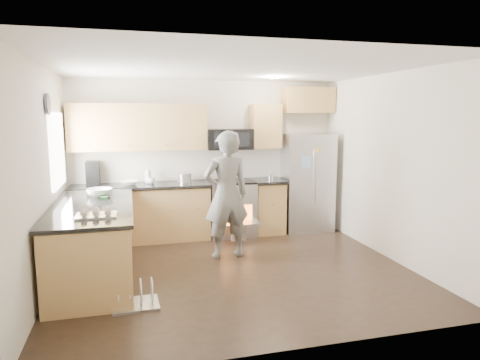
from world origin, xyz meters
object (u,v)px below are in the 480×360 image
object	(u,v)px
refrigerator	(307,182)
person	(226,195)
stove_range	(231,195)
dish_rack	(136,299)

from	to	relation	value
refrigerator	person	size ratio (longest dim) A/B	0.94
stove_range	refrigerator	world-z (taller)	stove_range
person	dish_rack	size ratio (longest dim) A/B	3.68
stove_range	refrigerator	bearing A→B (deg)	0.30
dish_rack	stove_range	bearing A→B (deg)	56.47
refrigerator	person	bearing A→B (deg)	-142.38
person	stove_range	bearing A→B (deg)	-113.59
stove_range	person	xyz separation A→B (m)	(-0.33, -1.12, 0.23)
refrigerator	person	world-z (taller)	person
stove_range	person	bearing A→B (deg)	-106.39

